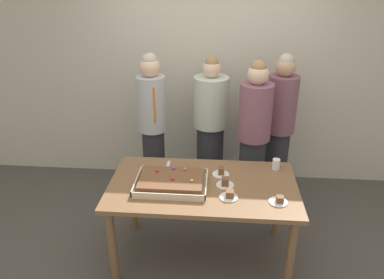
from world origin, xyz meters
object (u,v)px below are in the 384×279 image
at_px(party_table, 203,194).
at_px(person_green_shirt_behind, 279,127).
at_px(sheet_cake, 171,182).
at_px(plated_slice_far_left, 279,201).
at_px(plated_slice_far_right, 221,172).
at_px(cake_server_utensil, 168,166).
at_px(person_striped_tie_right, 153,125).
at_px(plated_slice_near_left, 225,183).
at_px(plated_slice_near_right, 229,195).
at_px(drink_cup_nearest, 276,164).
at_px(person_far_right_suit, 253,139).
at_px(person_serving_front, 210,127).

height_order(party_table, person_green_shirt_behind, person_green_shirt_behind).
height_order(sheet_cake, person_green_shirt_behind, person_green_shirt_behind).
relative_size(party_table, plated_slice_far_left, 10.77).
bearing_deg(plated_slice_far_right, party_table, -131.23).
bearing_deg(sheet_cake, party_table, 10.22).
distance_m(cake_server_utensil, person_striped_tie_right, 0.76).
height_order(party_table, plated_slice_near_left, plated_slice_near_left).
xyz_separation_m(plated_slice_near_left, plated_slice_far_right, (-0.04, 0.18, -0.00)).
xyz_separation_m(sheet_cake, plated_slice_near_right, (0.49, -0.14, -0.02)).
height_order(plated_slice_far_right, drink_cup_nearest, drink_cup_nearest).
relative_size(plated_slice_near_left, plated_slice_near_right, 1.00).
xyz_separation_m(sheet_cake, cake_server_utensil, (-0.08, 0.33, -0.04)).
xyz_separation_m(plated_slice_near_right, person_far_right_suit, (0.25, 0.96, 0.07)).
bearing_deg(person_striped_tie_right, cake_server_utensil, 2.23).
distance_m(plated_slice_near_left, person_striped_tie_right, 1.28).
distance_m(person_green_shirt_behind, person_far_right_suit, 0.44).
bearing_deg(cake_server_utensil, person_striped_tie_right, 110.53).
xyz_separation_m(sheet_cake, person_serving_front, (0.29, 1.19, 0.01)).
height_order(plated_slice_near_right, person_green_shirt_behind, person_green_shirt_behind).
height_order(party_table, cake_server_utensil, cake_server_utensil).
height_order(plated_slice_far_right, person_far_right_suit, person_far_right_suit).
bearing_deg(plated_slice_near_left, plated_slice_far_left, -27.17).
bearing_deg(party_table, sheet_cake, -169.78).
bearing_deg(drink_cup_nearest, person_serving_front, 127.68).
bearing_deg(cake_server_utensil, drink_cup_nearest, 2.27).
bearing_deg(sheet_cake, drink_cup_nearest, 21.75).
height_order(drink_cup_nearest, person_serving_front, person_serving_front).
distance_m(plated_slice_near_left, plated_slice_near_right, 0.18).
bearing_deg(person_serving_front, plated_slice_far_right, 21.28).
bearing_deg(plated_slice_near_right, person_green_shirt_behind, 66.53).
height_order(plated_slice_near_right, person_serving_front, person_serving_front).
relative_size(party_table, plated_slice_far_right, 10.77).
height_order(plated_slice_far_right, person_serving_front, person_serving_front).
bearing_deg(person_serving_front, cake_server_utensil, -9.43).
distance_m(drink_cup_nearest, person_far_right_suit, 0.49).
bearing_deg(person_striped_tie_right, sheet_cake, 0.01).
height_order(sheet_cake, plated_slice_far_right, sheet_cake).
xyz_separation_m(plated_slice_near_right, plated_slice_far_right, (-0.07, 0.36, 0.00)).
height_order(plated_slice_near_left, person_green_shirt_behind, person_green_shirt_behind).
xyz_separation_m(plated_slice_near_left, plated_slice_near_right, (0.03, -0.18, -0.00)).
xyz_separation_m(cake_server_utensil, person_green_shirt_behind, (1.12, 0.81, 0.10)).
bearing_deg(plated_slice_near_left, person_far_right_suit, 69.96).
distance_m(party_table, plated_slice_near_left, 0.23).
bearing_deg(sheet_cake, person_far_right_suit, 47.89).
distance_m(party_table, person_green_shirt_behind, 1.35).
bearing_deg(person_striped_tie_right, person_serving_front, 85.59).
distance_m(party_table, sheet_cake, 0.30).
xyz_separation_m(plated_slice_near_left, drink_cup_nearest, (0.47, 0.33, 0.02)).
bearing_deg(person_green_shirt_behind, sheet_cake, -0.00).
bearing_deg(drink_cup_nearest, person_green_shirt_behind, 80.86).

